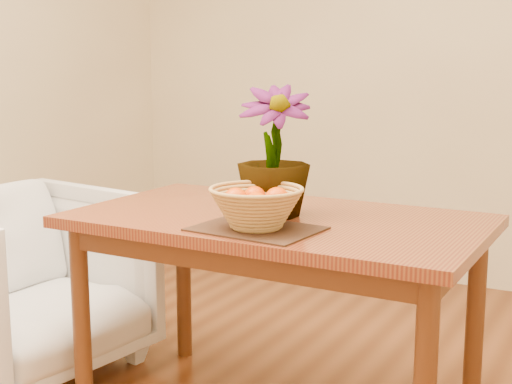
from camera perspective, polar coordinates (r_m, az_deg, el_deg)
The scene contains 7 objects.
wall_back at distance 4.24m, azimuth 14.11°, elevation 10.99°, with size 4.00×0.02×2.70m, color #FAEABE.
table at distance 2.48m, azimuth 1.70°, elevation -3.88°, with size 1.40×0.80×0.75m.
placemat at distance 2.25m, azimuth 0.03°, elevation -2.97°, with size 0.38×0.28×0.01m, color #351E13.
wicker_basket at distance 2.23m, azimuth 0.03°, elevation -1.38°, with size 0.30×0.30×0.12m.
orange_pile at distance 2.23m, azimuth 0.03°, elevation -0.68°, with size 0.19×0.18×0.08m.
potted_plant at distance 2.42m, azimuth 1.42°, elevation 3.28°, with size 0.25×0.25×0.45m, color #1C4513.
armchair at distance 3.10m, azimuth -17.83°, elevation -6.27°, with size 0.81×0.75×0.83m, color #8A6E5F.
Camera 1 is at (1.09, -1.84, 1.26)m, focal length 50.00 mm.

